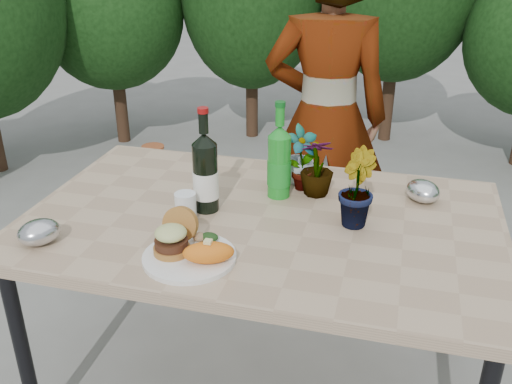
% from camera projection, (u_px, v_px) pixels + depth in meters
% --- Properties ---
extents(ground, '(80.00, 80.00, 0.00)m').
position_uv_depth(ground, '(261.00, 384.00, 2.26)').
color(ground, slate).
rests_on(ground, ground).
extents(patio_table, '(1.60, 1.00, 0.75)m').
position_uv_depth(patio_table, '(262.00, 231.00, 1.96)').
color(patio_table, tan).
rests_on(patio_table, ground).
extents(shrub_hedge, '(6.89, 5.10, 2.06)m').
position_uv_depth(shrub_hedge, '(374.00, 34.00, 3.04)').
color(shrub_hedge, '#382316').
rests_on(shrub_hedge, ground).
extents(dinner_plate, '(0.28, 0.28, 0.01)m').
position_uv_depth(dinner_plate, '(190.00, 257.00, 1.69)').
color(dinner_plate, white).
rests_on(dinner_plate, patio_table).
extents(burger_stack, '(0.11, 0.16, 0.11)m').
position_uv_depth(burger_stack, '(174.00, 236.00, 1.70)').
color(burger_stack, '#B7722D').
rests_on(burger_stack, dinner_plate).
extents(sweet_potato, '(0.17, 0.12, 0.06)m').
position_uv_depth(sweet_potato, '(208.00, 253.00, 1.64)').
color(sweet_potato, orange).
rests_on(sweet_potato, dinner_plate).
extents(grilled_veg, '(0.08, 0.05, 0.03)m').
position_uv_depth(grilled_veg, '(205.00, 237.00, 1.76)').
color(grilled_veg, olive).
rests_on(grilled_veg, dinner_plate).
extents(wine_bottle, '(0.09, 0.09, 0.37)m').
position_uv_depth(wine_bottle, '(205.00, 174.00, 1.93)').
color(wine_bottle, black).
rests_on(wine_bottle, patio_table).
extents(sparkling_water, '(0.09, 0.09, 0.35)m').
position_uv_depth(sparkling_water, '(279.00, 163.00, 2.03)').
color(sparkling_water, '#198A22').
rests_on(sparkling_water, patio_table).
extents(plastic_cup, '(0.07, 0.07, 0.09)m').
position_uv_depth(plastic_cup, '(186.00, 206.00, 1.90)').
color(plastic_cup, white).
rests_on(plastic_cup, patio_table).
extents(seedling_left, '(0.16, 0.15, 0.25)m').
position_uv_depth(seedling_left, '(301.00, 159.00, 2.09)').
color(seedling_left, '#246021').
rests_on(seedling_left, patio_table).
extents(seedling_mid, '(0.15, 0.17, 0.26)m').
position_uv_depth(seedling_mid, '(355.00, 188.00, 1.84)').
color(seedling_mid, '#296121').
rests_on(seedling_mid, patio_table).
extents(seedling_right, '(0.15, 0.15, 0.22)m').
position_uv_depth(seedling_right, '(317.00, 167.00, 2.06)').
color(seedling_right, '#276121').
rests_on(seedling_right, patio_table).
extents(blue_bowl, '(0.16, 0.16, 0.10)m').
position_uv_depth(blue_bowl, '(298.00, 171.00, 2.17)').
color(blue_bowl, silver).
rests_on(blue_bowl, patio_table).
extents(foil_packet_left, '(0.16, 0.17, 0.08)m').
position_uv_depth(foil_packet_left, '(39.00, 232.00, 1.76)').
color(foil_packet_left, '#B7B9BF').
rests_on(foil_packet_left, patio_table).
extents(foil_packet_right, '(0.17, 0.17, 0.08)m').
position_uv_depth(foil_packet_right, '(423.00, 191.00, 2.03)').
color(foil_packet_right, silver).
rests_on(foil_packet_right, patio_table).
extents(person, '(0.64, 0.47, 1.62)m').
position_uv_depth(person, '(326.00, 118.00, 2.72)').
color(person, '#906748').
rests_on(person, ground).
extents(terracotta_pot, '(0.17, 0.17, 0.14)m').
position_uv_depth(terracotta_pot, '(153.00, 154.00, 4.30)').
color(terracotta_pot, '#B7582F').
rests_on(terracotta_pot, ground).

